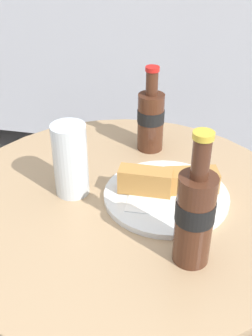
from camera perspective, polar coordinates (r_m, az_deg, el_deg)
bistro_table at (r=0.98m, az=-0.46°, el=-11.66°), size 0.75×0.75×0.72m
cola_bottle_left at (r=1.02m, az=3.37°, el=6.76°), size 0.07×0.07×0.21m
cola_bottle_right at (r=0.69m, az=9.30°, el=-6.19°), size 0.06×0.06×0.25m
drinking_glass at (r=0.87m, az=-7.43°, el=0.80°), size 0.07×0.07×0.16m
lunch_plate_near at (r=0.87m, az=5.55°, el=-3.03°), size 0.26×0.26×0.07m
parked_car at (r=2.88m, az=-5.02°, el=20.70°), size 3.91×1.74×1.34m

